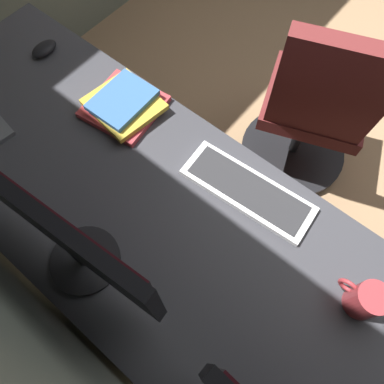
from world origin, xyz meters
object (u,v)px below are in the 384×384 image
monitor_primary (59,233)px  office_chair (312,114)px  drawer_pedestal (177,270)px  mouse_main (44,49)px  coffee_mug (366,300)px  book_stack_near (124,104)px  keyboard_spare (248,190)px

monitor_primary → office_chair: 1.22m
drawer_pedestal → mouse_main: (0.86, -0.26, 0.40)m
coffee_mug → book_stack_near: bearing=-4.3°
monitor_primary → office_chair: monitor_primary is taller
keyboard_spare → coffee_mug: bearing=169.1°
keyboard_spare → book_stack_near: bearing=1.3°
drawer_pedestal → coffee_mug: 0.69m
coffee_mug → monitor_primary: bearing=30.5°
monitor_primary → book_stack_near: (0.29, -0.46, -0.21)m
drawer_pedestal → mouse_main: bearing=-16.7°
keyboard_spare → coffee_mug: size_ratio=3.35×
monitor_primary → mouse_main: (0.71, -0.46, -0.22)m
drawer_pedestal → mouse_main: 0.98m
office_chair → keyboard_spare: bearing=94.2°
drawer_pedestal → office_chair: bearing=-92.0°
book_stack_near → coffee_mug: 0.95m
monitor_primary → book_stack_near: size_ratio=2.17×
mouse_main → book_stack_near: bearing=179.7°
monitor_primary → mouse_main: size_ratio=5.55×
drawer_pedestal → coffee_mug: size_ratio=5.42×
book_stack_near → coffee_mug: bearing=175.7°
keyboard_spare → office_chair: 0.68m
keyboard_spare → coffee_mug: (-0.43, 0.08, 0.04)m
drawer_pedestal → keyboard_spare: bearing=-106.0°
drawer_pedestal → office_chair: size_ratio=0.72×
office_chair → monitor_primary: bearing=80.5°
mouse_main → monitor_primary: bearing=147.1°
book_stack_near → coffee_mug: (-0.94, 0.07, 0.03)m
book_stack_near → monitor_primary: bearing=122.2°
monitor_primary → book_stack_near: 0.58m
coffee_mug → office_chair: size_ratio=0.13×
book_stack_near → mouse_main: bearing=-0.3°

